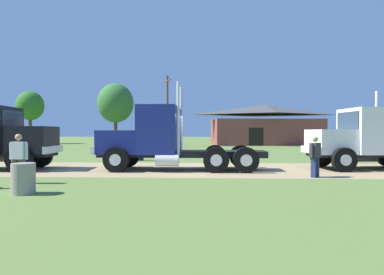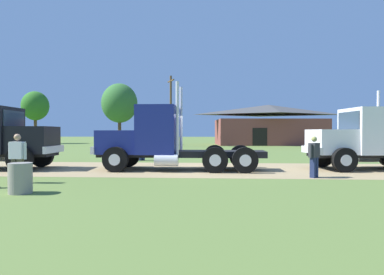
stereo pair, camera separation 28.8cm
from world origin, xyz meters
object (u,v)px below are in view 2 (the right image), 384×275
object	(u,v)px
truck_near_left	(365,140)
shed_building	(269,125)
visitor_walking_mid	(314,155)
truck_foreground_white	(158,140)
visitor_far_side	(141,144)
utility_pole_near	(171,109)
visitor_standing_near	(18,156)
steel_barrel	(20,178)

from	to	relation	value
truck_near_left	shed_building	distance (m)	29.84
visitor_walking_mid	shed_building	size ratio (longest dim) A/B	0.10
truck_foreground_white	truck_near_left	world-z (taller)	truck_foreground_white
visitor_far_side	utility_pole_near	bearing A→B (deg)	92.14
shed_building	utility_pole_near	world-z (taller)	utility_pole_near
visitor_standing_near	shed_building	distance (m)	37.61
truck_near_left	visitor_walking_mid	distance (m)	4.43
truck_foreground_white	visitor_standing_near	xyz separation A→B (m)	(-4.11, -4.30, -0.44)
truck_foreground_white	visitor_walking_mid	xyz separation A→B (m)	(6.32, -2.30, -0.50)
visitor_standing_near	visitor_walking_mid	world-z (taller)	visitor_standing_near
visitor_walking_mid	truck_foreground_white	bearing A→B (deg)	160.03
truck_foreground_white	utility_pole_near	distance (m)	25.16
visitor_far_side	shed_building	size ratio (longest dim) A/B	0.12
steel_barrel	visitor_walking_mid	bearing A→B (deg)	22.69
visitor_standing_near	utility_pole_near	distance (m)	29.39
visitor_walking_mid	shed_building	world-z (taller)	shed_building
visitor_standing_near	visitor_far_side	distance (m)	9.42
truck_foreground_white	steel_barrel	size ratio (longest dim) A/B	8.89
truck_near_left	visitor_standing_near	size ratio (longest dim) A/B	4.12
truck_near_left	visitor_far_side	world-z (taller)	truck_near_left
truck_foreground_white	utility_pole_near	xyz separation A→B (m)	(-2.57, 24.83, 3.12)
steel_barrel	utility_pole_near	xyz separation A→B (m)	(0.34, 30.99, 4.03)
steel_barrel	utility_pole_near	bearing A→B (deg)	89.37
truck_near_left	shed_building	bearing A→B (deg)	89.22
truck_near_left	utility_pole_near	world-z (taller)	utility_pole_near
visitor_walking_mid	utility_pole_near	size ratio (longest dim) A/B	0.19
truck_foreground_white	shed_building	xyz separation A→B (m)	(9.89, 30.57, 1.24)
truck_foreground_white	visitor_walking_mid	bearing A→B (deg)	-19.97
truck_foreground_white	shed_building	distance (m)	32.15
visitor_walking_mid	visitor_far_side	size ratio (longest dim) A/B	0.88
visitor_walking_mid	shed_building	bearing A→B (deg)	83.78
visitor_standing_near	steel_barrel	xyz separation A→B (m)	(1.19, -1.85, -0.47)
visitor_standing_near	visitor_far_side	world-z (taller)	visitor_far_side
steel_barrel	utility_pole_near	size ratio (longest dim) A/B	0.10
visitor_far_side	shed_building	distance (m)	28.32
visitor_walking_mid	visitor_far_side	distance (m)	10.82
utility_pole_near	visitor_standing_near	bearing A→B (deg)	-93.01
truck_foreground_white	shed_building	world-z (taller)	shed_building
utility_pole_near	steel_barrel	bearing A→B (deg)	-90.63
visitor_standing_near	steel_barrel	world-z (taller)	visitor_standing_near
visitor_walking_mid	visitor_far_side	world-z (taller)	visitor_far_side
visitor_far_side	shed_building	bearing A→B (deg)	65.51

